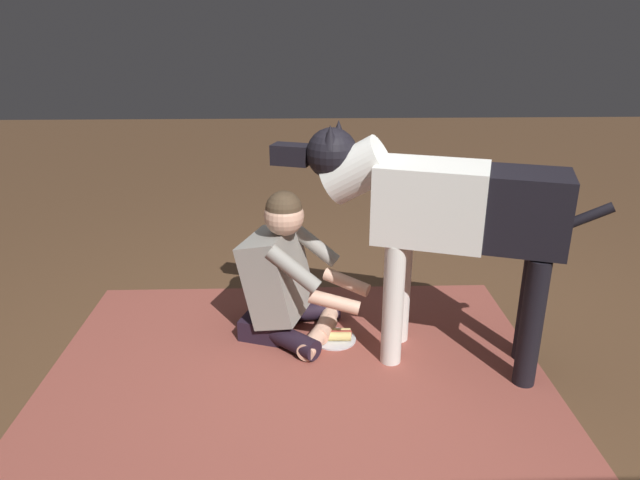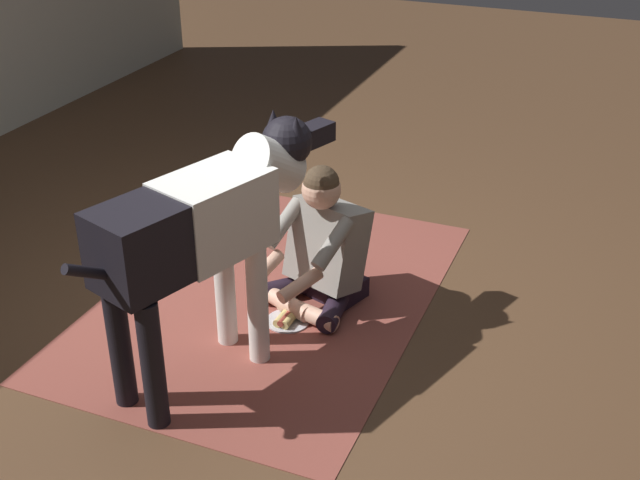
% 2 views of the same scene
% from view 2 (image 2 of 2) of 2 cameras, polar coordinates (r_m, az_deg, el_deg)
% --- Properties ---
extents(ground_plane, '(15.99, 15.99, 0.00)m').
position_cam_2_polar(ground_plane, '(4.61, -6.16, -4.77)').
color(ground_plane, brown).
extents(area_rug, '(2.47, 1.73, 0.01)m').
position_cam_2_polar(area_rug, '(4.71, -3.47, -3.85)').
color(area_rug, brown).
rests_on(area_rug, ground).
extents(person_sitting_on_floor, '(0.73, 0.60, 0.83)m').
position_cam_2_polar(person_sitting_on_floor, '(4.48, 0.08, -0.63)').
color(person_sitting_on_floor, black).
rests_on(person_sitting_on_floor, ground).
extents(large_dog, '(1.53, 0.66, 1.19)m').
position_cam_2_polar(large_dog, '(3.77, -7.90, 0.94)').
color(large_dog, white).
rests_on(large_dog, ground).
extents(hot_dog_on_plate, '(0.24, 0.24, 0.06)m').
position_cam_2_polar(hot_dog_on_plate, '(4.47, -2.24, -5.42)').
color(hot_dog_on_plate, silver).
rests_on(hot_dog_on_plate, ground).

